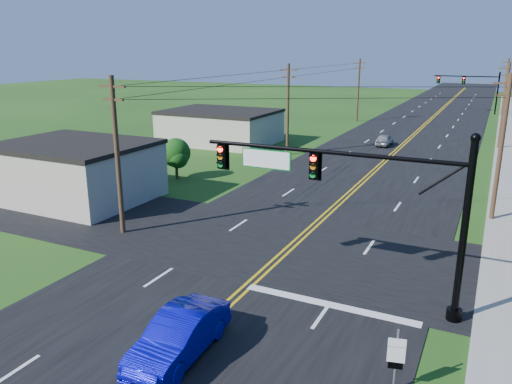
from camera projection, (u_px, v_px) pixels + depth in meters
The scene contains 18 objects.
ground at pixel (148, 373), 16.51m from camera, with size 260.00×260.00×0.00m, color #1D4112.
road_main at pixel (408, 138), 59.73m from camera, with size 16.00×220.00×0.04m, color black.
road_cross at pixel (287, 248), 26.88m from camera, with size 70.00×10.00×0.04m, color black.
sidewalk at pixel (505, 163), 46.67m from camera, with size 2.00×160.00×0.08m, color gray.
signal_mast_main at pixel (349, 192), 20.30m from camera, with size 11.30×0.60×7.48m.
signal_mast_far at pixel (469, 85), 82.55m from camera, with size 10.98×0.60×7.48m.
cream_bldg_near at pixel (75, 171), 35.19m from camera, with size 10.20×8.20×4.10m.
cream_bldg_far at pixel (220, 126), 56.83m from camera, with size 12.20×9.20×3.70m.
utility_pole_left_a at pixel (117, 154), 27.85m from camera, with size 1.80×0.28×9.00m.
utility_pole_left_b at pixel (288, 108), 49.46m from camera, with size 1.80×0.28×9.00m.
utility_pole_left_c at pixel (358, 89), 72.80m from camera, with size 1.80×0.28×9.00m.
utility_pole_right_a at pixel (501, 146), 30.11m from camera, with size 1.80×0.28×9.00m.
utility_pole_right_b at pixel (504, 104), 52.59m from camera, with size 1.80×0.28×9.00m.
utility_pole_right_c at pixel (505, 86), 78.52m from camera, with size 1.80×0.28×9.00m.
tree_left at pixel (176, 153), 40.82m from camera, with size 2.40×2.40×3.37m.
blue_car at pixel (180, 336), 17.22m from camera, with size 1.66×4.77×1.57m, color #0807AD.
distant_car at pixel (384, 140), 55.14m from camera, with size 1.50×3.73×1.27m, color #ACADB1.
route_sign at pixel (396, 356), 15.29m from camera, with size 0.54×0.16×2.18m.
Camera 1 is at (9.44, -11.21, 10.34)m, focal length 35.00 mm.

